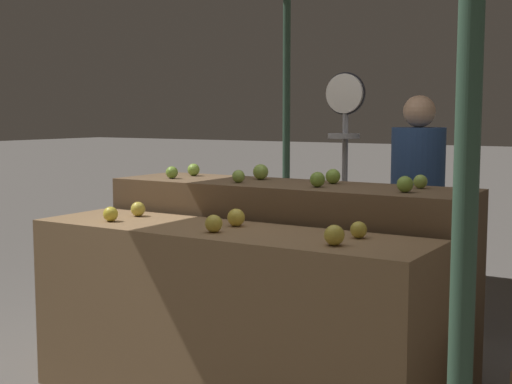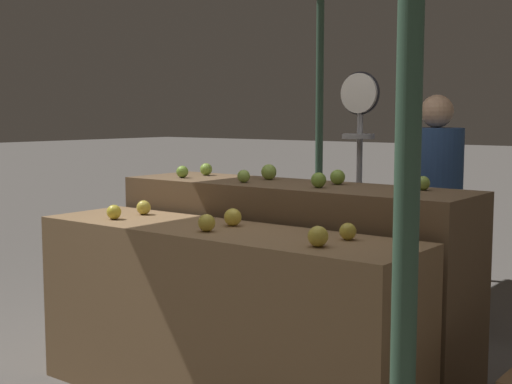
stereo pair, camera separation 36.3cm
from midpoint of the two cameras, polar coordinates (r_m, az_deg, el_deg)
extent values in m
cylinder|color=#33513D|center=(1.97, 11.50, 1.85)|extent=(0.07, 0.07, 2.55)
cylinder|color=#33513D|center=(6.64, 0.88, 4.97)|extent=(0.07, 0.07, 2.55)
cube|color=olive|center=(3.50, -5.54, -10.11)|extent=(2.03, 0.55, 0.88)
cube|color=brown|center=(3.96, -0.24, -6.89)|extent=(2.03, 0.55, 1.05)
sphere|color=gold|center=(3.74, -14.31, -1.74)|extent=(0.08, 0.08, 0.08)
sphere|color=gold|center=(3.31, -6.55, -2.55)|extent=(0.08, 0.08, 0.08)
sphere|color=gold|center=(2.97, 2.81, -3.50)|extent=(0.09, 0.09, 0.09)
sphere|color=gold|center=(3.90, -12.08, -1.36)|extent=(0.08, 0.08, 0.08)
sphere|color=yellow|center=(3.48, -4.55, -2.07)|extent=(0.09, 0.09, 0.09)
sphere|color=gold|center=(3.15, 4.96, -3.06)|extent=(0.07, 0.07, 0.07)
sphere|color=#7AA338|center=(4.21, -9.21, 1.55)|extent=(0.07, 0.07, 0.07)
sphere|color=#8EB247|center=(3.91, -4.08, 1.24)|extent=(0.07, 0.07, 0.07)
sphere|color=#7AA338|center=(3.66, 2.13, 0.99)|extent=(0.08, 0.08, 0.08)
sphere|color=#84AD3D|center=(3.45, 8.92, 0.60)|extent=(0.08, 0.08, 0.08)
sphere|color=#84AD3D|center=(4.37, -7.39, 1.77)|extent=(0.08, 0.08, 0.08)
sphere|color=#8EB247|center=(4.09, -2.16, 1.61)|extent=(0.09, 0.09, 0.09)
sphere|color=#84AD3D|center=(3.85, 3.51, 1.24)|extent=(0.08, 0.08, 0.08)
sphere|color=#8EB247|center=(3.65, 10.28, 0.81)|extent=(0.07, 0.07, 0.07)
cylinder|color=#99999E|center=(4.52, 4.80, -1.87)|extent=(0.04, 0.04, 1.58)
cylinder|color=black|center=(4.47, 4.86, 7.86)|extent=(0.26, 0.01, 0.26)
cylinder|color=silver|center=(4.46, 4.77, 7.86)|extent=(0.24, 0.02, 0.24)
cylinder|color=#99999E|center=(4.45, 4.75, 5.39)|extent=(0.01, 0.01, 0.14)
cylinder|color=#99999E|center=(4.46, 4.74, 4.49)|extent=(0.20, 0.20, 0.03)
cube|color=#2D2D38|center=(4.69, 10.46, -6.98)|extent=(0.27, 0.19, 0.72)
cylinder|color=#2D4C84|center=(4.59, 10.63, 1.20)|extent=(0.38, 0.38, 0.62)
sphere|color=tan|center=(4.57, 10.73, 6.36)|extent=(0.20, 0.20, 0.20)
camera|label=1|loc=(0.18, -92.86, -0.31)|focal=50.00mm
camera|label=2|loc=(0.18, 87.14, 0.31)|focal=50.00mm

